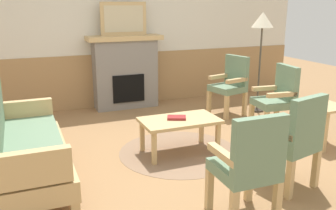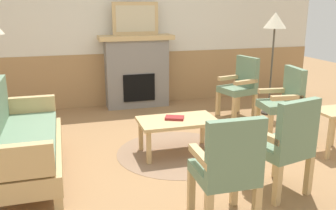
{
  "view_description": "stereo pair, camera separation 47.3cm",
  "coord_description": "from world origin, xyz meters",
  "px_view_note": "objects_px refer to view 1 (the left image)",
  "views": [
    {
      "loc": [
        -1.72,
        -3.87,
        1.82
      ],
      "look_at": [
        0.0,
        0.35,
        0.55
      ],
      "focal_mm": 39.24,
      "sensor_mm": 36.0,
      "label": 1
    },
    {
      "loc": [
        -1.28,
        -4.03,
        1.82
      ],
      "look_at": [
        0.0,
        0.35,
        0.55
      ],
      "focal_mm": 39.24,
      "sensor_mm": 36.0,
      "label": 2
    }
  ],
  "objects_px": {
    "book_on_table": "(177,118)",
    "armchair_front_left": "(294,138)",
    "fireplace": "(125,71)",
    "armchair_near_fireplace": "(278,96)",
    "framed_picture": "(124,19)",
    "side_table": "(327,114)",
    "floor_lamp_by_chairs": "(262,26)",
    "coffee_table": "(180,123)",
    "armchair_front_center": "(249,163)",
    "armchair_by_window_left": "(231,83)",
    "couch": "(26,147)"
  },
  "relations": [
    {
      "from": "couch",
      "to": "side_table",
      "type": "distance_m",
      "value": 3.66
    },
    {
      "from": "fireplace",
      "to": "armchair_near_fireplace",
      "type": "relative_size",
      "value": 1.33
    },
    {
      "from": "couch",
      "to": "coffee_table",
      "type": "bearing_deg",
      "value": 4.81
    },
    {
      "from": "armchair_front_center",
      "to": "framed_picture",
      "type": "bearing_deg",
      "value": 89.35
    },
    {
      "from": "fireplace",
      "to": "armchair_front_center",
      "type": "bearing_deg",
      "value": -90.65
    },
    {
      "from": "coffee_table",
      "to": "armchair_front_center",
      "type": "relative_size",
      "value": 0.98
    },
    {
      "from": "armchair_near_fireplace",
      "to": "side_table",
      "type": "bearing_deg",
      "value": -68.32
    },
    {
      "from": "armchair_by_window_left",
      "to": "couch",
      "type": "bearing_deg",
      "value": -157.31
    },
    {
      "from": "coffee_table",
      "to": "armchair_front_left",
      "type": "relative_size",
      "value": 0.98
    },
    {
      "from": "armchair_front_center",
      "to": "floor_lamp_by_chairs",
      "type": "bearing_deg",
      "value": 53.08
    },
    {
      "from": "fireplace",
      "to": "side_table",
      "type": "relative_size",
      "value": 2.36
    },
    {
      "from": "armchair_front_left",
      "to": "floor_lamp_by_chairs",
      "type": "relative_size",
      "value": 0.58
    },
    {
      "from": "side_table",
      "to": "armchair_by_window_left",
      "type": "bearing_deg",
      "value": 102.59
    },
    {
      "from": "floor_lamp_by_chairs",
      "to": "armchair_front_left",
      "type": "bearing_deg",
      "value": -118.49
    },
    {
      "from": "fireplace",
      "to": "armchair_near_fireplace",
      "type": "distance_m",
      "value": 2.69
    },
    {
      "from": "coffee_table",
      "to": "side_table",
      "type": "height_order",
      "value": "side_table"
    },
    {
      "from": "fireplace",
      "to": "framed_picture",
      "type": "height_order",
      "value": "framed_picture"
    },
    {
      "from": "coffee_table",
      "to": "book_on_table",
      "type": "relative_size",
      "value": 4.21
    },
    {
      "from": "fireplace",
      "to": "book_on_table",
      "type": "bearing_deg",
      "value": -89.8
    },
    {
      "from": "fireplace",
      "to": "floor_lamp_by_chairs",
      "type": "relative_size",
      "value": 0.77
    },
    {
      "from": "book_on_table",
      "to": "side_table",
      "type": "height_order",
      "value": "side_table"
    },
    {
      "from": "fireplace",
      "to": "coffee_table",
      "type": "bearing_deg",
      "value": -88.99
    },
    {
      "from": "armchair_by_window_left",
      "to": "floor_lamp_by_chairs",
      "type": "relative_size",
      "value": 0.58
    },
    {
      "from": "side_table",
      "to": "floor_lamp_by_chairs",
      "type": "distance_m",
      "value": 1.98
    },
    {
      "from": "armchair_front_left",
      "to": "fireplace",
      "type": "bearing_deg",
      "value": 101.47
    },
    {
      "from": "couch",
      "to": "armchair_near_fireplace",
      "type": "distance_m",
      "value": 3.4
    },
    {
      "from": "armchair_front_left",
      "to": "armchair_front_center",
      "type": "xyz_separation_m",
      "value": [
        -0.76,
        -0.34,
        0.0
      ]
    },
    {
      "from": "armchair_front_center",
      "to": "floor_lamp_by_chairs",
      "type": "relative_size",
      "value": 0.58
    },
    {
      "from": "armchair_by_window_left",
      "to": "armchair_front_center",
      "type": "distance_m",
      "value": 3.21
    },
    {
      "from": "book_on_table",
      "to": "armchair_by_window_left",
      "type": "distance_m",
      "value": 1.91
    },
    {
      "from": "armchair_front_center",
      "to": "coffee_table",
      "type": "bearing_deg",
      "value": 86.98
    },
    {
      "from": "armchair_by_window_left",
      "to": "armchair_front_left",
      "type": "xyz_separation_m",
      "value": [
        -0.79,
        -2.47,
        0.0
      ]
    },
    {
      "from": "fireplace",
      "to": "framed_picture",
      "type": "distance_m",
      "value": 0.91
    },
    {
      "from": "book_on_table",
      "to": "floor_lamp_by_chairs",
      "type": "height_order",
      "value": "floor_lamp_by_chairs"
    },
    {
      "from": "framed_picture",
      "to": "side_table",
      "type": "xyz_separation_m",
      "value": [
        1.89,
        -2.8,
        -1.13
      ]
    },
    {
      "from": "framed_picture",
      "to": "book_on_table",
      "type": "relative_size",
      "value": 3.51
    },
    {
      "from": "coffee_table",
      "to": "armchair_near_fireplace",
      "type": "relative_size",
      "value": 0.98
    },
    {
      "from": "coffee_table",
      "to": "book_on_table",
      "type": "distance_m",
      "value": 0.08
    },
    {
      "from": "coffee_table",
      "to": "armchair_near_fireplace",
      "type": "bearing_deg",
      "value": 5.34
    },
    {
      "from": "fireplace",
      "to": "armchair_by_window_left",
      "type": "relative_size",
      "value": 1.33
    },
    {
      "from": "framed_picture",
      "to": "side_table",
      "type": "distance_m",
      "value": 3.56
    },
    {
      "from": "book_on_table",
      "to": "armchair_front_left",
      "type": "bearing_deg",
      "value": -61.03
    },
    {
      "from": "armchair_front_left",
      "to": "floor_lamp_by_chairs",
      "type": "xyz_separation_m",
      "value": [
        1.32,
        2.43,
        0.91
      ]
    },
    {
      "from": "coffee_table",
      "to": "book_on_table",
      "type": "height_order",
      "value": "book_on_table"
    },
    {
      "from": "armchair_by_window_left",
      "to": "floor_lamp_by_chairs",
      "type": "distance_m",
      "value": 1.06
    },
    {
      "from": "book_on_table",
      "to": "side_table",
      "type": "relative_size",
      "value": 0.41
    },
    {
      "from": "floor_lamp_by_chairs",
      "to": "book_on_table",
      "type": "bearing_deg",
      "value": -150.47
    },
    {
      "from": "armchair_by_window_left",
      "to": "floor_lamp_by_chairs",
      "type": "bearing_deg",
      "value": -3.83
    },
    {
      "from": "couch",
      "to": "coffee_table",
      "type": "xyz_separation_m",
      "value": [
        1.79,
        0.15,
        -0.01
      ]
    },
    {
      "from": "armchair_by_window_left",
      "to": "armchair_front_center",
      "type": "bearing_deg",
      "value": -118.92
    }
  ]
}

